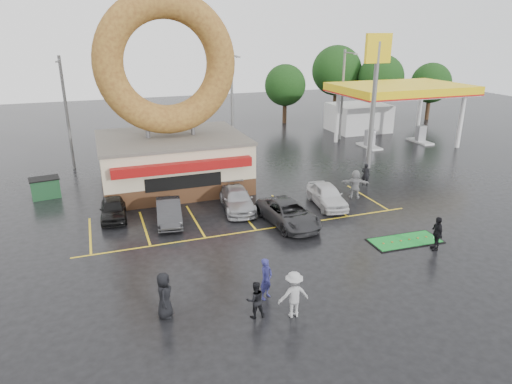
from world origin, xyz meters
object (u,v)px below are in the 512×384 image
object	(u,v)px
car_black	(113,209)
putting_green	(405,241)
car_silver	(237,199)
car_white	(327,195)
streetlight_mid	(232,100)
dumpster	(45,188)
streetlight_right	(343,93)
car_grey	(288,213)
donut_shop	(170,125)
gas_station	(381,103)
person_cameraman	(437,233)
shell_sign	(376,77)
streetlight_left	(66,111)
person_blue	(266,279)
car_dgrey	(169,212)

from	to	relation	value
car_black	putting_green	world-z (taller)	car_black
putting_green	car_black	bearing A→B (deg)	149.36
car_silver	car_white	bearing A→B (deg)	-5.97
streetlight_mid	dumpster	bearing A→B (deg)	-154.45
streetlight_right	car_grey	distance (m)	23.38
donut_shop	gas_station	distance (m)	24.35
car_white	person_cameraman	xyz separation A→B (m)	(2.38, -7.51, 0.19)
shell_sign	streetlight_left	bearing A→B (deg)	161.01
donut_shop	car_white	world-z (taller)	donut_shop
car_black	car_white	distance (m)	13.45
car_silver	car_white	world-z (taller)	car_white
donut_shop	person_blue	world-z (taller)	donut_shop
shell_sign	putting_green	xyz separation A→B (m)	(-5.87, -12.71, -7.35)
streetlight_left	streetlight_mid	distance (m)	14.04
car_silver	person_cameraman	bearing A→B (deg)	-40.13
donut_shop	dumpster	bearing A→B (deg)	177.10
gas_station	streetlight_left	size ratio (longest dim) A/B	1.52
streetlight_left	car_black	distance (m)	12.85
shell_sign	streetlight_right	bearing A→B (deg)	73.17
streetlight_left	car_silver	distance (m)	16.91
shell_sign	car_silver	xyz separation A→B (m)	(-13.04, -5.12, -6.71)
car_black	gas_station	bearing A→B (deg)	28.15
car_grey	putting_green	world-z (taller)	car_grey
car_silver	dumpster	distance (m)	13.36
donut_shop	gas_station	xyz separation A→B (m)	(23.00, 7.97, -0.77)
car_black	car_dgrey	xyz separation A→B (m)	(3.09, -1.73, 0.03)
streetlight_left	dumpster	xyz separation A→B (m)	(-1.70, -6.51, -4.13)
car_white	dumpster	bearing A→B (deg)	162.76
car_silver	car_white	distance (m)	5.85
streetlight_left	person_cameraman	xyz separation A→B (m)	(18.02, -21.92, -3.87)
car_black	person_blue	distance (m)	12.60
car_dgrey	dumpster	distance (m)	10.15
car_grey	person_cameraman	world-z (taller)	person_cameraman
streetlight_left	person_blue	bearing A→B (deg)	-70.92
car_dgrey	dumpster	size ratio (longest dim) A/B	2.24
streetlight_left	person_cameraman	distance (m)	28.64
streetlight_left	car_dgrey	xyz separation A→B (m)	(5.51, -13.65, -4.12)
gas_station	car_white	distance (m)	21.29
streetlight_mid	gas_station	bearing A→B (deg)	0.08
person_cameraman	car_white	bearing A→B (deg)	-144.46
streetlight_right	car_dgrey	xyz separation A→B (m)	(-20.49, -15.65, -4.12)
dumpster	putting_green	distance (m)	23.54
car_silver	person_blue	xyz separation A→B (m)	(-1.93, -10.17, 0.27)
dumpster	putting_green	world-z (taller)	dumpster
gas_station	person_blue	xyz separation A→B (m)	(-21.97, -24.22, -2.77)
donut_shop	car_dgrey	distance (m)	7.85
streetlight_right	putting_green	xyz separation A→B (m)	(-8.87, -22.63, -4.75)
donut_shop	car_silver	xyz separation A→B (m)	(2.96, -6.09, -3.80)
shell_sign	car_white	distance (m)	11.86
streetlight_right	car_white	xyz separation A→B (m)	(-10.36, -16.41, -4.06)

